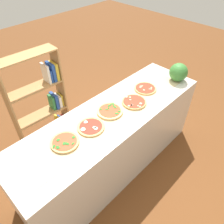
{
  "coord_description": "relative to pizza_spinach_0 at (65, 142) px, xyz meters",
  "views": [
    {
      "loc": [
        -1.29,
        -1.25,
        2.52
      ],
      "look_at": [
        0.0,
        0.0,
        0.96
      ],
      "focal_mm": 35.05,
      "sensor_mm": 36.0,
      "label": 1
    }
  ],
  "objects": [
    {
      "name": "parchment_paper",
      "position": [
        0.62,
        -0.02,
        -0.01
      ],
      "size": [
        2.13,
        0.43,
        0.0
      ],
      "primitive_type": "cube",
      "color": "tan",
      "rests_on": "counter"
    },
    {
      "name": "ground_plane",
      "position": [
        0.62,
        -0.02,
        -0.96
      ],
      "size": [
        12.0,
        12.0,
        0.0
      ],
      "primitive_type": "plane",
      "color": "brown"
    },
    {
      "name": "pizza_mushroom_4",
      "position": [
        1.23,
        -0.0,
        -0.0
      ],
      "size": [
        0.27,
        0.27,
        0.03
      ],
      "color": "tan",
      "rests_on": "parchment_paper"
    },
    {
      "name": "pizza_mozzarella_1",
      "position": [
        0.31,
        -0.02,
        -0.0
      ],
      "size": [
        0.28,
        0.28,
        0.03
      ],
      "color": "tan",
      "rests_on": "parchment_paper"
    },
    {
      "name": "pizza_spinach_0",
      "position": [
        0.0,
        0.0,
        0.0
      ],
      "size": [
        0.27,
        0.27,
        0.03
      ],
      "color": "tan",
      "rests_on": "parchment_paper"
    },
    {
      "name": "bookshelf",
      "position": [
        0.39,
        1.06,
        -0.29
      ],
      "size": [
        0.76,
        0.26,
        1.37
      ],
      "color": "#A87A47",
      "rests_on": "ground_plane"
    },
    {
      "name": "pizza_mushroom_3",
      "position": [
        0.93,
        -0.08,
        -0.0
      ],
      "size": [
        0.28,
        0.28,
        0.03
      ],
      "color": "tan",
      "rests_on": "parchment_paper"
    },
    {
      "name": "pizza_spinach_2",
      "position": [
        0.62,
        0.01,
        -0.0
      ],
      "size": [
        0.29,
        0.29,
        0.03
      ],
      "color": "#DBB26B",
      "rests_on": "parchment_paper"
    },
    {
      "name": "watermelon",
      "position": [
        1.7,
        -0.17,
        0.1
      ],
      "size": [
        0.24,
        0.24,
        0.24
      ],
      "primitive_type": "sphere",
      "color": "#387A33",
      "rests_on": "counter"
    },
    {
      "name": "counter",
      "position": [
        0.62,
        -0.02,
        -0.48
      ],
      "size": [
        2.47,
        0.72,
        0.94
      ],
      "primitive_type": "cube",
      "color": "beige",
      "rests_on": "ground_plane"
    }
  ]
}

